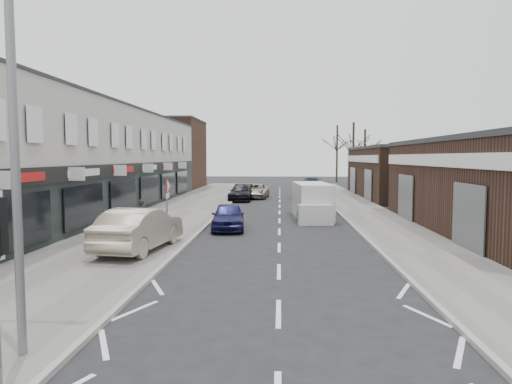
# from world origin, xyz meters

# --- Properties ---
(ground) EXTENTS (160.00, 160.00, 0.00)m
(ground) POSITION_xyz_m (0.00, 0.00, 0.00)
(ground) COLOR black
(ground) RESTS_ON ground
(pavement_left) EXTENTS (5.50, 64.00, 0.12)m
(pavement_left) POSITION_xyz_m (-6.75, 22.00, 0.06)
(pavement_left) COLOR slate
(pavement_left) RESTS_ON ground
(pavement_right) EXTENTS (3.50, 64.00, 0.12)m
(pavement_right) POSITION_xyz_m (5.75, 22.00, 0.06)
(pavement_right) COLOR slate
(pavement_right) RESTS_ON ground
(shop_terrace_left) EXTENTS (8.00, 41.00, 7.10)m
(shop_terrace_left) POSITION_xyz_m (-13.50, 19.50, 3.55)
(shop_terrace_left) COLOR beige
(shop_terrace_left) RESTS_ON ground
(brick_block_far) EXTENTS (8.00, 10.00, 8.00)m
(brick_block_far) POSITION_xyz_m (-13.50, 45.00, 4.00)
(brick_block_far) COLOR #4E2D21
(brick_block_far) RESTS_ON ground
(right_unit_far) EXTENTS (10.00, 16.00, 4.50)m
(right_unit_far) POSITION_xyz_m (12.50, 34.00, 2.25)
(right_unit_far) COLOR #3A251A
(right_unit_far) RESTS_ON ground
(tree_far_a) EXTENTS (3.60, 3.60, 8.00)m
(tree_far_a) POSITION_xyz_m (9.00, 48.00, 0.00)
(tree_far_a) COLOR #382D26
(tree_far_a) RESTS_ON ground
(tree_far_b) EXTENTS (3.60, 3.60, 7.50)m
(tree_far_b) POSITION_xyz_m (11.50, 54.00, 0.00)
(tree_far_b) COLOR #382D26
(tree_far_b) RESTS_ON ground
(tree_far_c) EXTENTS (3.60, 3.60, 8.50)m
(tree_far_c) POSITION_xyz_m (8.50, 60.00, 0.00)
(tree_far_c) COLOR #382D26
(tree_far_c) RESTS_ON ground
(street_lamp) EXTENTS (2.23, 0.22, 8.00)m
(street_lamp) POSITION_xyz_m (-4.53, -0.80, 4.62)
(street_lamp) COLOR slate
(street_lamp) RESTS_ON pavement_left
(warning_sign) EXTENTS (0.12, 0.80, 2.70)m
(warning_sign) POSITION_xyz_m (-5.16, 12.00, 2.20)
(warning_sign) COLOR slate
(warning_sign) RESTS_ON pavement_left
(white_van) EXTENTS (2.34, 5.69, 2.16)m
(white_van) POSITION_xyz_m (2.00, 19.02, 1.02)
(white_van) COLOR silver
(white_van) RESTS_ON ground
(sedan_on_pavement) EXTENTS (2.41, 5.24, 1.67)m
(sedan_on_pavement) POSITION_xyz_m (-5.45, 8.66, 0.95)
(sedan_on_pavement) COLOR tan
(sedan_on_pavement) RESTS_ON pavement_left
(pedestrian) EXTENTS (0.64, 0.51, 1.56)m
(pedestrian) POSITION_xyz_m (-6.82, 13.31, 0.90)
(pedestrian) COLOR black
(pedestrian) RESTS_ON pavement_left
(parked_car_left_a) EXTENTS (1.96, 4.17, 1.38)m
(parked_car_left_a) POSITION_xyz_m (-2.65, 14.61, 0.69)
(parked_car_left_a) COLOR #161847
(parked_car_left_a) RESTS_ON ground
(parked_car_left_b) EXTENTS (2.01, 4.76, 1.37)m
(parked_car_left_b) POSITION_xyz_m (-3.32, 30.33, 0.69)
(parked_car_left_b) COLOR black
(parked_car_left_b) RESTS_ON ground
(parked_car_left_c) EXTENTS (2.47, 4.82, 1.30)m
(parked_car_left_c) POSITION_xyz_m (-2.20, 32.81, 0.65)
(parked_car_left_c) COLOR tan
(parked_car_left_c) RESTS_ON ground
(parked_car_right_a) EXTENTS (1.82, 4.76, 1.55)m
(parked_car_right_a) POSITION_xyz_m (2.26, 24.74, 0.77)
(parked_car_right_a) COLOR silver
(parked_car_right_a) RESTS_ON ground
(parked_car_right_b) EXTENTS (1.95, 4.82, 1.64)m
(parked_car_right_b) POSITION_xyz_m (2.20, 32.56, 0.82)
(parked_car_right_b) COLOR black
(parked_car_right_b) RESTS_ON ground
(parked_car_right_c) EXTENTS (2.25, 5.14, 1.47)m
(parked_car_right_c) POSITION_xyz_m (3.50, 43.24, 0.73)
(parked_car_right_c) COLOR #12193A
(parked_car_right_c) RESTS_ON ground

